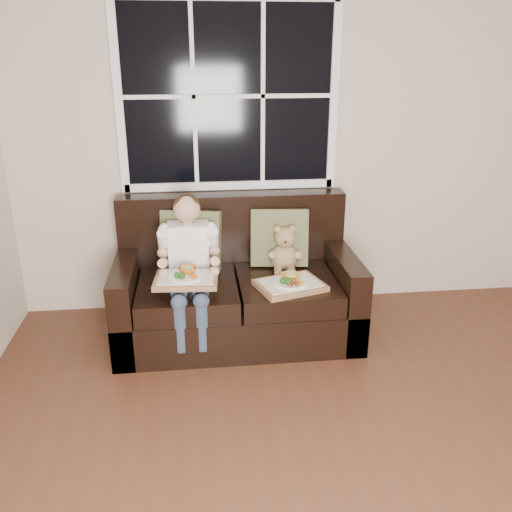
{
  "coord_description": "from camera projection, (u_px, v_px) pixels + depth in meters",
  "views": [
    {
      "loc": [
        -0.89,
        -1.59,
        1.96
      ],
      "look_at": [
        -0.49,
        1.85,
        0.64
      ],
      "focal_mm": 38.0,
      "sensor_mm": 36.0,
      "label": 1
    }
  ],
  "objects": [
    {
      "name": "loveseat",
      "position": [
        236.0,
        291.0,
        3.96
      ],
      "size": [
        1.7,
        0.92,
        0.96
      ],
      "color": "black",
      "rests_on": "ground"
    },
    {
      "name": "teddy_bear",
      "position": [
        285.0,
        252.0,
        3.93
      ],
      "size": [
        0.22,
        0.27,
        0.36
      ],
      "rotation": [
        0.0,
        0.0,
        -0.11
      ],
      "color": "tan",
      "rests_on": "loveseat"
    },
    {
      "name": "window_back",
      "position": [
        228.0,
        96.0,
        3.91
      ],
      "size": [
        1.62,
        0.04,
        1.37
      ],
      "color": "black",
      "rests_on": "room_walls"
    },
    {
      "name": "pillow_right",
      "position": [
        279.0,
        237.0,
        4.01
      ],
      "size": [
        0.44,
        0.25,
        0.43
      ],
      "rotation": [
        -0.21,
        0.0,
        -0.13
      ],
      "color": "#61653F",
      "rests_on": "loveseat"
    },
    {
      "name": "tray_left",
      "position": [
        186.0,
        278.0,
        3.52
      ],
      "size": [
        0.43,
        0.34,
        0.09
      ],
      "rotation": [
        0.0,
        0.0,
        -0.08
      ],
      "color": "#9C6A46",
      "rests_on": "child"
    },
    {
      "name": "tray_right",
      "position": [
        290.0,
        284.0,
        3.66
      ],
      "size": [
        0.51,
        0.44,
        0.1
      ],
      "rotation": [
        0.0,
        0.0,
        0.3
      ],
      "color": "#9C6A46",
      "rests_on": "loveseat"
    },
    {
      "name": "pillow_left",
      "position": [
        191.0,
        240.0,
        3.94
      ],
      "size": [
        0.46,
        0.28,
        0.45
      ],
      "rotation": [
        -0.21,
        0.0,
        -0.22
      ],
      "color": "#61653F",
      "rests_on": "loveseat"
    },
    {
      "name": "room_walls",
      "position": [
        478.0,
        175.0,
        1.7
      ],
      "size": [
        4.52,
        5.02,
        2.71
      ],
      "color": "beige",
      "rests_on": "ground"
    },
    {
      "name": "child",
      "position": [
        189.0,
        255.0,
        3.69
      ],
      "size": [
        0.41,
        0.6,
        0.92
      ],
      "color": "white",
      "rests_on": "loveseat"
    }
  ]
}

